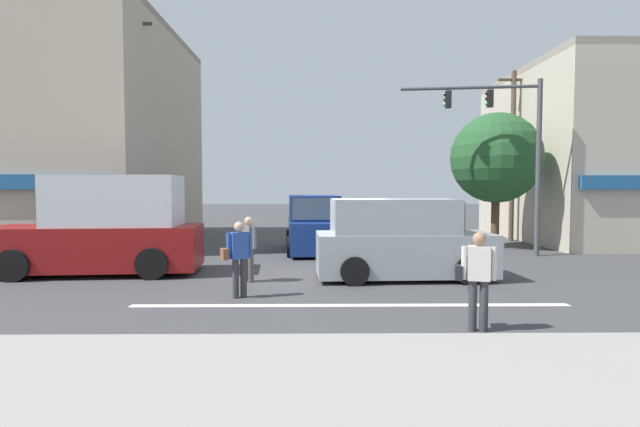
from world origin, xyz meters
The scene contains 15 objects.
ground_plane centered at (0.00, 0.00, 0.00)m, with size 120.00×120.00×0.00m, color #3D3D3F.
lane_marking_stripe centered at (0.00, -3.50, 0.00)m, with size 9.00×0.24×0.01m, color silver.
sidewalk_curb centered at (0.00, -8.50, 0.08)m, with size 40.00×5.00×0.16m, color gray.
building_left_block centered at (-13.63, 8.91, 4.74)m, with size 13.16×11.62×9.49m.
building_right_corner centered at (13.61, 9.30, 3.90)m, with size 10.12×10.25×7.80m.
street_tree centered at (6.48, 6.15, 3.57)m, with size 3.57×3.57×5.37m.
utility_pole_near_left centered at (-7.44, 5.24, 4.58)m, with size 1.40×0.22×8.86m.
utility_pole_far_right centered at (8.20, 8.85, 3.96)m, with size 1.40×0.22×7.62m.
traffic_light_mast centered at (6.17, 4.02, 4.18)m, with size 4.85×0.80×6.20m.
van_crossing_rightbound centered at (-0.76, 5.20, 1.01)m, with size 2.26×4.71×2.11m.
van_crossing_leftbound centered at (1.55, -0.49, 1.01)m, with size 4.67×2.18×2.11m.
box_truck_crossing_center centered at (-6.59, 0.30, 1.25)m, with size 5.74×2.56×2.75m.
pedestrian_foreground_with_bag centered at (1.99, -5.34, 0.95)m, with size 0.67×0.42×1.67m.
pedestrian_mid_crossing centered at (-2.41, -0.91, 0.95)m, with size 0.41×0.45×1.67m.
pedestrian_far_side centered at (-2.40, -2.75, 0.95)m, with size 0.68×0.43×1.67m.
Camera 1 is at (-0.74, -13.59, 2.41)m, focal length 28.00 mm.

